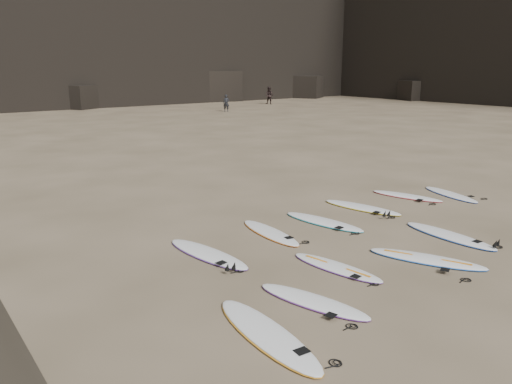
# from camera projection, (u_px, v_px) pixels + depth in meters

# --- Properties ---
(ground) EXTENTS (240.00, 240.00, 0.00)m
(ground) POSITION_uv_depth(u_px,v_px,m) (374.00, 264.00, 11.10)
(ground) COLOR #897559
(ground) RESTS_ON ground
(surfboard_0) EXTENTS (0.89, 2.84, 0.10)m
(surfboard_0) POSITION_uv_depth(u_px,v_px,m) (267.00, 333.00, 8.15)
(surfboard_0) COLOR white
(surfboard_0) RESTS_ON ground
(surfboard_1) EXTENTS (1.16, 2.42, 0.08)m
(surfboard_1) POSITION_uv_depth(u_px,v_px,m) (313.00, 301.00, 9.29)
(surfboard_1) COLOR white
(surfboard_1) RESTS_ON ground
(surfboard_2) EXTENTS (0.88, 2.35, 0.08)m
(surfboard_2) POSITION_uv_depth(u_px,v_px,m) (337.00, 267.00, 10.85)
(surfboard_2) COLOR white
(surfboard_2) RESTS_ON ground
(surfboard_3) EXTENTS (1.65, 2.62, 0.09)m
(surfboard_3) POSITION_uv_depth(u_px,v_px,m) (427.00, 259.00, 11.30)
(surfboard_3) COLOR white
(surfboard_3) RESTS_ON ground
(surfboard_4) EXTENTS (0.77, 2.67, 0.09)m
(surfboard_4) POSITION_uv_depth(u_px,v_px,m) (449.00, 235.00, 12.85)
(surfboard_4) COLOR white
(surfboard_4) RESTS_ON ground
(surfboard_5) EXTENTS (1.00, 2.73, 0.10)m
(surfboard_5) POSITION_uv_depth(u_px,v_px,m) (208.00, 253.00, 11.61)
(surfboard_5) COLOR white
(surfboard_5) RESTS_ON ground
(surfboard_6) EXTENTS (0.80, 2.48, 0.09)m
(surfboard_6) POSITION_uv_depth(u_px,v_px,m) (270.00, 232.00, 13.09)
(surfboard_6) COLOR white
(surfboard_6) RESTS_ON ground
(surfboard_7) EXTENTS (1.05, 2.66, 0.09)m
(surfboard_7) POSITION_uv_depth(u_px,v_px,m) (324.00, 221.00, 13.99)
(surfboard_7) COLOR white
(surfboard_7) RESTS_ON ground
(surfboard_8) EXTENTS (1.18, 2.66, 0.09)m
(surfboard_8) POSITION_uv_depth(u_px,v_px,m) (362.00, 207.00, 15.39)
(surfboard_8) COLOR white
(surfboard_8) RESTS_ON ground
(surfboard_9) EXTENTS (1.21, 2.46, 0.09)m
(surfboard_9) POSITION_uv_depth(u_px,v_px,m) (407.00, 196.00, 16.73)
(surfboard_9) COLOR white
(surfboard_9) RESTS_ON ground
(surfboard_10) EXTENTS (1.16, 2.44, 0.09)m
(surfboard_10) POSITION_uv_depth(u_px,v_px,m) (450.00, 194.00, 16.95)
(surfboard_10) COLOR white
(surfboard_10) RESTS_ON ground
(person_a) EXTENTS (0.69, 0.67, 1.59)m
(person_a) POSITION_uv_depth(u_px,v_px,m) (226.00, 103.00, 47.06)
(person_a) COLOR black
(person_a) RESTS_ON ground
(person_b) EXTENTS (1.13, 1.18, 1.93)m
(person_b) POSITION_uv_depth(u_px,v_px,m) (269.00, 96.00, 55.83)
(person_b) COLOR black
(person_b) RESTS_ON ground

